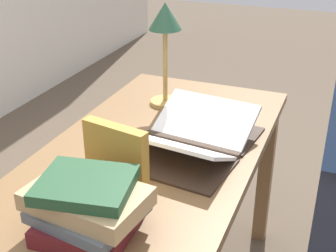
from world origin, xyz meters
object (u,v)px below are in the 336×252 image
open_book (191,139)px  coffee_mug (121,168)px  book_standing_upright (116,159)px  book_stack_tall (88,206)px  reading_lamp (165,30)px

open_book → coffee_mug: bearing=162.8°
book_standing_upright → coffee_mug: size_ratio=1.91×
book_stack_tall → book_standing_upright: size_ratio=1.47×
book_stack_tall → open_book: bearing=-10.1°
open_book → book_stack_tall: bearing=176.7°
open_book → reading_lamp: bearing=42.2°
book_standing_upright → reading_lamp: 0.67m
open_book → coffee_mug: (-0.27, 0.12, 0.01)m
open_book → book_stack_tall: book_stack_tall is taller
open_book → book_standing_upright: (-0.32, 0.11, 0.07)m
reading_lamp → book_stack_tall: bearing=-171.2°
book_stack_tall → reading_lamp: reading_lamp is taller
open_book → reading_lamp: (0.31, 0.22, 0.27)m
open_book → book_standing_upright: bearing=168.6°
book_stack_tall → reading_lamp: (0.82, 0.13, 0.23)m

